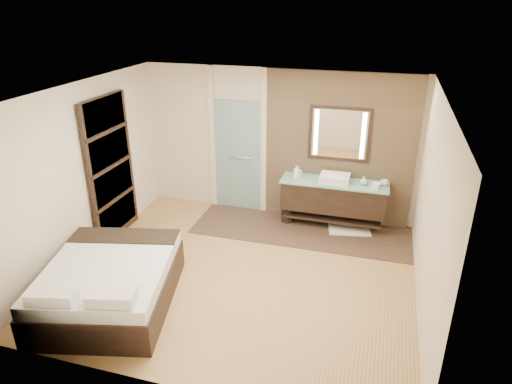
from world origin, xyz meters
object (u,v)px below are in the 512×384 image
(bed, at_px, (110,283))
(waste_bin, at_px, (287,215))
(vanity, at_px, (333,196))
(mirror_unit, at_px, (339,134))

(bed, relative_size, waste_bin, 8.55)
(vanity, distance_m, waste_bin, 0.93)
(vanity, bearing_deg, bed, -129.80)
(mirror_unit, xyz_separation_m, bed, (-2.56, -3.31, -1.33))
(waste_bin, bearing_deg, bed, -120.23)
(vanity, bearing_deg, mirror_unit, 90.00)
(mirror_unit, height_order, bed, mirror_unit)
(vanity, distance_m, mirror_unit, 1.10)
(mirror_unit, distance_m, bed, 4.40)
(vanity, height_order, waste_bin, vanity)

